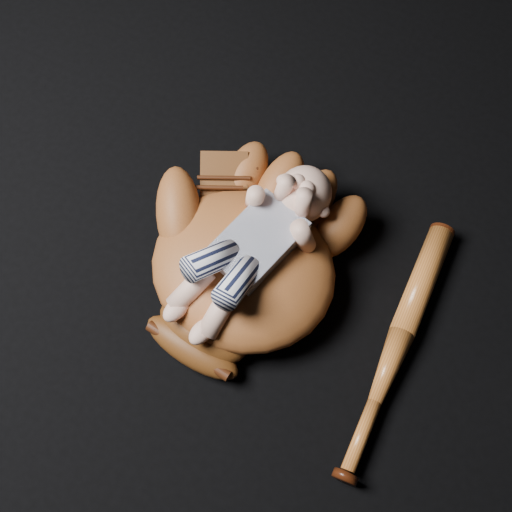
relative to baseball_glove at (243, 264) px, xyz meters
name	(u,v)px	position (x,y,z in m)	size (l,w,h in m)	color
baseball_glove	(243,264)	(0.00, 0.00, 0.00)	(0.40, 0.46, 0.14)	brown
newborn_baby	(246,251)	(0.00, 0.00, 0.05)	(0.16, 0.35, 0.14)	#E6AE94
baseball_bat	(396,347)	(0.29, 0.00, -0.05)	(0.04, 0.48, 0.04)	#B45E22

